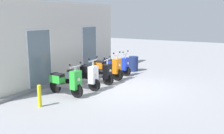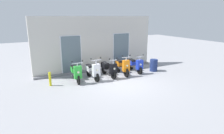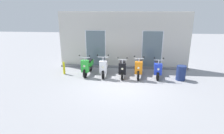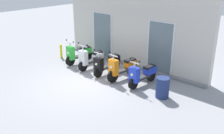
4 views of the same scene
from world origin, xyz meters
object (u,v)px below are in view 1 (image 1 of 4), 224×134
(scooter_black, at_px, (97,73))
(scooter_orange, at_px, (108,68))
(curb_bollard, at_px, (40,96))
(scooter_blue, at_px, (117,65))
(scooter_green, at_px, (66,82))
(scooter_white, at_px, (83,77))
(trash_bin, at_px, (134,64))

(scooter_black, bearing_deg, scooter_orange, -1.39)
(curb_bollard, bearing_deg, scooter_blue, 0.20)
(scooter_black, height_order, curb_bollard, scooter_black)
(scooter_green, xyz_separation_m, scooter_blue, (3.79, -0.00, -0.05))
(scooter_green, distance_m, scooter_blue, 3.79)
(scooter_white, xyz_separation_m, curb_bollard, (-2.27, 0.04, -0.13))
(scooter_blue, bearing_deg, scooter_white, -178.81)
(scooter_white, relative_size, scooter_blue, 1.00)
(scooter_blue, height_order, curb_bollard, scooter_blue)
(scooter_white, height_order, scooter_orange, scooter_white)
(scooter_black, height_order, scooter_orange, scooter_orange)
(trash_bin, bearing_deg, curb_bollard, 176.75)
(scooter_orange, distance_m, curb_bollard, 4.15)
(scooter_black, bearing_deg, scooter_blue, 1.61)
(scooter_green, relative_size, scooter_black, 0.97)
(scooter_blue, height_order, trash_bin, scooter_blue)
(scooter_black, xyz_separation_m, trash_bin, (3.01, -0.32, -0.09))
(scooter_blue, bearing_deg, scooter_orange, -175.65)
(scooter_white, relative_size, curb_bollard, 2.23)
(scooter_blue, xyz_separation_m, trash_bin, (1.15, -0.37, -0.08))
(scooter_green, relative_size, scooter_white, 0.99)
(scooter_orange, bearing_deg, trash_bin, -8.04)
(scooter_orange, distance_m, scooter_blue, 0.98)
(scooter_black, bearing_deg, trash_bin, -6.09)
(curb_bollard, bearing_deg, scooter_black, -0.61)
(scooter_white, xyz_separation_m, trash_bin, (4.00, -0.31, -0.10))
(scooter_black, xyz_separation_m, scooter_blue, (1.86, 0.05, -0.01))
(scooter_blue, distance_m, curb_bollard, 5.12)
(curb_bollard, bearing_deg, scooter_orange, -0.78)
(curb_bollard, xyz_separation_m, trash_bin, (6.27, -0.36, 0.03))
(scooter_orange, bearing_deg, curb_bollard, 179.22)
(scooter_green, height_order, curb_bollard, scooter_green)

